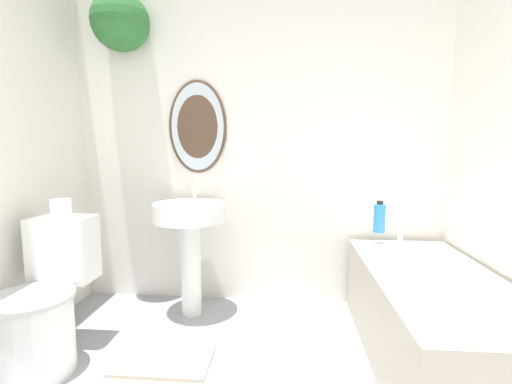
{
  "coord_description": "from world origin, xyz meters",
  "views": [
    {
      "loc": [
        0.21,
        -0.18,
        1.15
      ],
      "look_at": [
        0.06,
        1.55,
        0.94
      ],
      "focal_mm": 26.0,
      "sensor_mm": 36.0,
      "label": 1
    }
  ],
  "objects": [
    {
      "name": "wall_back",
      "position": [
        -0.14,
        2.52,
        1.31
      ],
      "size": [
        2.77,
        0.4,
        2.4
      ],
      "color": "silver",
      "rests_on": "ground_plane"
    },
    {
      "name": "toilet",
      "position": [
        -1.06,
        1.58,
        0.32
      ],
      "size": [
        0.41,
        0.6,
        0.76
      ],
      "color": "white",
      "rests_on": "ground_plane"
    },
    {
      "name": "pedestal_sink",
      "position": [
        -0.44,
        2.22,
        0.6
      ],
      "size": [
        0.49,
        0.49,
        0.88
      ],
      "color": "white",
      "rests_on": "ground_plane"
    },
    {
      "name": "bathtub",
      "position": [
        0.98,
        1.73,
        0.26
      ],
      "size": [
        0.65,
        1.45,
        0.57
      ],
      "color": "#B2A893",
      "rests_on": "ground_plane"
    },
    {
      "name": "shampoo_bottle",
      "position": [
        0.84,
        2.36,
        0.67
      ],
      "size": [
        0.08,
        0.08,
        0.22
      ],
      "color": "#2D84C6",
      "rests_on": "bathtub"
    },
    {
      "name": "bath_mat",
      "position": [
        -0.44,
        1.63,
        0.01
      ],
      "size": [
        0.5,
        0.32,
        0.02
      ],
      "color": "#B7A88E",
      "rests_on": "ground_plane"
    },
    {
      "name": "toilet_paper_roll",
      "position": [
        -1.06,
        1.78,
        0.81
      ],
      "size": [
        0.11,
        0.11,
        0.1
      ],
      "color": "white",
      "rests_on": "toilet"
    }
  ]
}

